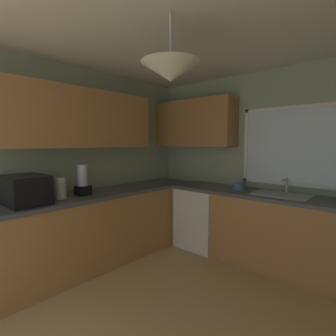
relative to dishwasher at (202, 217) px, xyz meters
name	(u,v)px	position (x,y,z in m)	size (l,w,h in m)	color
ground_plane	(170,329)	(0.80, -1.61, -0.43)	(8.59, 8.59, 0.00)	tan
room_shell	(172,124)	(0.44, -1.18, 1.27)	(3.67, 4.03, 2.51)	#9EAD8E
counter_run_left	(77,234)	(-0.66, -1.61, 0.02)	(0.65, 3.64, 0.90)	#AD7542
counter_run_back	(273,231)	(1.01, 0.03, 0.02)	(2.76, 0.65, 0.90)	#AD7542
dishwasher	(202,217)	(0.00, 0.00, 0.00)	(0.60, 0.60, 0.85)	white
microwave	(25,190)	(-0.66, -2.14, 0.62)	(0.48, 0.36, 0.29)	black
kettle	(60,188)	(-0.64, -1.80, 0.59)	(0.13, 0.13, 0.24)	#B7B7BC
sink_assembly	(282,194)	(1.10, 0.04, 0.48)	(0.62, 0.40, 0.19)	#9EA0A5
bowl	(239,186)	(0.55, 0.03, 0.52)	(0.17, 0.17, 0.09)	#4C7099
blender_appliance	(83,181)	(-0.66, -1.51, 0.63)	(0.15, 0.15, 0.36)	black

